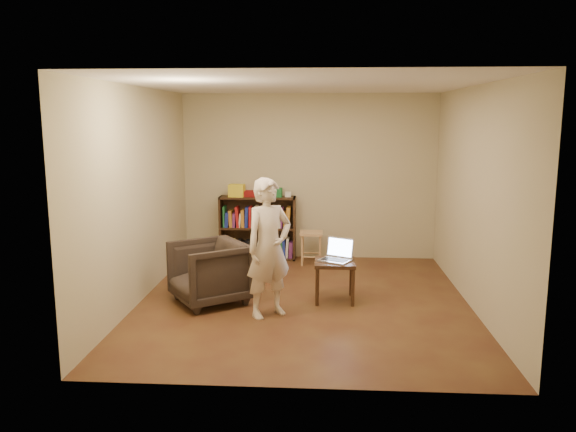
# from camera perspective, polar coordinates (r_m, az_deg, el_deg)

# --- Properties ---
(floor) EXTENTS (4.50, 4.50, 0.00)m
(floor) POSITION_cam_1_polar(r_m,az_deg,el_deg) (6.98, 1.58, -8.65)
(floor) COLOR #472116
(floor) RESTS_ON ground
(ceiling) EXTENTS (4.50, 4.50, 0.00)m
(ceiling) POSITION_cam_1_polar(r_m,az_deg,el_deg) (6.63, 1.69, 13.18)
(ceiling) COLOR white
(ceiling) RESTS_ON wall_back
(wall_back) EXTENTS (4.00, 0.00, 4.00)m
(wall_back) POSITION_cam_1_polar(r_m,az_deg,el_deg) (8.91, 2.15, 3.99)
(wall_back) COLOR #C2B792
(wall_back) RESTS_ON floor
(wall_left) EXTENTS (0.00, 4.50, 4.50)m
(wall_left) POSITION_cam_1_polar(r_m,az_deg,el_deg) (7.04, -14.87, 2.06)
(wall_left) COLOR #C2B792
(wall_left) RESTS_ON floor
(wall_right) EXTENTS (0.00, 4.50, 4.50)m
(wall_right) POSITION_cam_1_polar(r_m,az_deg,el_deg) (6.91, 18.47, 1.73)
(wall_right) COLOR #C2B792
(wall_right) RESTS_ON floor
(bookshelf) EXTENTS (1.20, 0.30, 1.00)m
(bookshelf) POSITION_cam_1_polar(r_m,az_deg,el_deg) (8.95, -3.09, -1.57)
(bookshelf) COLOR black
(bookshelf) RESTS_ON floor
(box_yellow) EXTENTS (0.25, 0.20, 0.20)m
(box_yellow) POSITION_cam_1_polar(r_m,az_deg,el_deg) (8.84, -5.23, 2.59)
(box_yellow) COLOR yellow
(box_yellow) RESTS_ON bookshelf
(red_cloth) EXTENTS (0.28, 0.22, 0.09)m
(red_cloth) POSITION_cam_1_polar(r_m,az_deg,el_deg) (8.86, -3.57, 2.28)
(red_cloth) COLOR maroon
(red_cloth) RESTS_ON bookshelf
(box_green) EXTENTS (0.15, 0.15, 0.14)m
(box_green) POSITION_cam_1_polar(r_m,az_deg,el_deg) (8.79, -1.08, 2.41)
(box_green) COLOR #1C692F
(box_green) RESTS_ON bookshelf
(box_white) EXTENTS (0.10, 0.10, 0.07)m
(box_white) POSITION_cam_1_polar(r_m,az_deg,el_deg) (8.81, -0.01, 2.21)
(box_white) COLOR white
(box_white) RESTS_ON bookshelf
(stool) EXTENTS (0.35, 0.35, 0.50)m
(stool) POSITION_cam_1_polar(r_m,az_deg,el_deg) (8.62, 2.38, -2.26)
(stool) COLOR tan
(stool) RESTS_ON floor
(armchair) EXTENTS (1.14, 1.13, 0.76)m
(armchair) POSITION_cam_1_polar(r_m,az_deg,el_deg) (6.90, -8.02, -5.70)
(armchair) COLOR #312821
(armchair) RESTS_ON floor
(side_table) EXTENTS (0.49, 0.49, 0.50)m
(side_table) POSITION_cam_1_polar(r_m,az_deg,el_deg) (6.92, 4.78, -5.25)
(side_table) COLOR #322010
(side_table) RESTS_ON floor
(laptop) EXTENTS (0.46, 0.44, 0.27)m
(laptop) POSITION_cam_1_polar(r_m,az_deg,el_deg) (6.91, 4.96, -4.02)
(laptop) COLOR silver
(laptop) RESTS_ON side_table
(person) EXTENTS (0.69, 0.65, 1.58)m
(person) POSITION_cam_1_polar(r_m,az_deg,el_deg) (6.29, -1.96, -3.26)
(person) COLOR beige
(person) RESTS_ON floor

